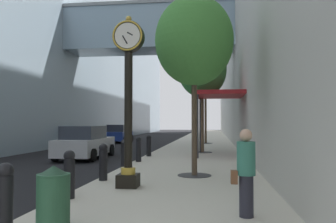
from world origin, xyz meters
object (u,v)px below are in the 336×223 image
bollard_nearest (5,196)px  bollard_third (103,161)px  street_tree_near (194,41)px  car_blue_near (119,134)px  trash_bin (53,198)px  car_silver_mid (85,143)px  street_clock (128,92)px  bollard_fifth (139,149)px  bollard_second (69,173)px  street_tree_mid_far (205,82)px  pedestrian_walking (246,171)px  bollard_sixth (149,145)px  street_tree_mid_near (202,70)px  bollard_fourth (124,154)px

bollard_nearest → bollard_third: size_ratio=1.00×
street_tree_near → car_blue_near: bearing=112.3°
trash_bin → car_silver_mid: bearing=108.8°
bollard_nearest → car_blue_near: size_ratio=0.27×
trash_bin → street_clock: bearing=86.2°
bollard_fifth → trash_bin: size_ratio=1.05×
street_clock → bollard_fifth: 6.29m
bollard_nearest → bollard_second: 2.46m
street_tree_mid_far → pedestrian_walking: size_ratio=3.84×
bollard_nearest → bollard_fifth: bearing=90.0°
street_tree_mid_far → pedestrian_walking: street_tree_mid_far is taller
bollard_fifth → bollard_sixth: (0.00, 2.46, 0.00)m
street_tree_mid_near → car_blue_near: 14.20m
bollard_fifth → street_tree_mid_near: street_tree_mid_near is taller
street_tree_mid_far → bollard_second: bearing=-97.2°
bollard_fifth → car_blue_near: (-5.37, 15.98, 0.08)m
bollard_fifth → street_tree_mid_near: bearing=62.0°
bollard_second → trash_bin: (0.75, -2.34, -0.04)m
street_tree_near → car_blue_near: 21.53m
bollard_fourth → pedestrian_walking: size_ratio=0.68×
bollard_third → car_blue_near: 21.58m
street_tree_mid_near → trash_bin: street_tree_mid_near is taller
pedestrian_walking → car_blue_near: 26.09m
bollard_second → street_tree_near: street_tree_near is taller
bollard_third → street_tree_near: (2.66, 1.27, 3.83)m
trash_bin → car_silver_mid: size_ratio=0.22×
street_tree_mid_near → bollard_nearest: bearing=-100.2°
street_tree_near → bollard_sixth: bearing=113.5°
car_silver_mid → street_tree_mid_far: bearing=62.4°
street_clock → trash_bin: size_ratio=4.41×
street_tree_mid_far → car_silver_mid: bearing=-117.6°
street_tree_mid_far → bollard_nearest: bearing=-96.5°
street_clock → bollard_nearest: size_ratio=4.20×
street_tree_near → street_tree_mid_far: bearing=90.0°
bollard_fifth → street_tree_mid_far: size_ratio=0.18×
bollard_nearest → street_tree_near: 7.75m
street_clock → bollard_nearest: 4.53m
bollard_second → car_blue_near: size_ratio=0.27×
bollard_nearest → street_tree_mid_near: street_tree_mid_near is taller
bollard_fifth → car_blue_near: size_ratio=0.27×
bollard_second → street_tree_mid_near: 13.34m
bollard_nearest → street_tree_near: bearing=66.7°
street_tree_near → street_tree_mid_near: (0.00, 8.65, 0.35)m
street_tree_near → street_tree_mid_far: street_tree_mid_far is taller
bollard_second → pedestrian_walking: size_ratio=0.68×
bollard_sixth → bollard_third: bearing=-90.0°
bollard_fourth → car_silver_mid: (-3.31, 4.68, 0.10)m
street_clock → trash_bin: street_clock is taller
street_tree_mid_near → car_silver_mid: (-5.97, -2.78, -4.08)m
car_silver_mid → bollard_sixth: bearing=4.2°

